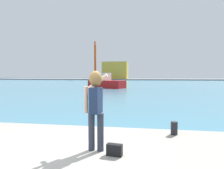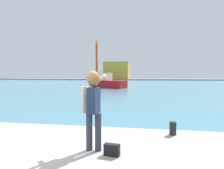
# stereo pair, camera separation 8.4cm
# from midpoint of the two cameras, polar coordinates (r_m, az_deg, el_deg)

# --- Properties ---
(ground_plane) EXTENTS (220.00, 220.00, 0.00)m
(ground_plane) POSITION_cam_midpoint_polar(r_m,az_deg,el_deg) (54.31, 7.24, 0.33)
(ground_plane) COLOR #334751
(harbor_water) EXTENTS (140.00, 100.00, 0.02)m
(harbor_water) POSITION_cam_midpoint_polar(r_m,az_deg,el_deg) (56.30, 7.32, 0.42)
(harbor_water) COLOR teal
(harbor_water) RESTS_ON ground_plane
(quay_promenade) EXTENTS (14.00, 4.00, 0.57)m
(quay_promenade) POSITION_cam_midpoint_polar(r_m,az_deg,el_deg) (5.05, -15.32, -19.95)
(quay_promenade) COLOR #9E998E
(quay_promenade) RESTS_ON ground_plane
(far_shore_dock) EXTENTS (140.00, 20.00, 0.48)m
(far_shore_dock) POSITION_cam_midpoint_polar(r_m,az_deg,el_deg) (96.27, 8.15, 1.49)
(far_shore_dock) COLOR gray
(far_shore_dock) RESTS_ON ground_plane
(person_photographer) EXTENTS (0.53, 0.56, 1.74)m
(person_photographer) POSITION_cam_midpoint_polar(r_m,az_deg,el_deg) (4.40, -5.25, -4.94)
(person_photographer) COLOR #2D3342
(person_photographer) RESTS_ON quay_promenade
(handbag) EXTENTS (0.34, 0.18, 0.24)m
(handbag) POSITION_cam_midpoint_polar(r_m,az_deg,el_deg) (4.33, 0.12, -17.99)
(handbag) COLOR black
(handbag) RESTS_ON quay_promenade
(harbor_bollard) EXTENTS (0.19, 0.19, 0.36)m
(harbor_bollard) POSITION_cam_midpoint_polar(r_m,az_deg,el_deg) (5.95, 16.76, -11.73)
(harbor_bollard) COLOR black
(harbor_bollard) RESTS_ON quay_promenade
(boat_moored) EXTENTS (6.86, 4.97, 2.57)m
(boat_moored) POSITION_cam_midpoint_polar(r_m,az_deg,el_deg) (34.71, -1.81, 0.56)
(boat_moored) COLOR #B21919
(boat_moored) RESTS_ON harbor_water
(warehouse_left) EXTENTS (11.16, 8.16, 7.72)m
(warehouse_left) POSITION_cam_midpoint_polar(r_m,az_deg,el_deg) (93.25, 0.92, 4.00)
(warehouse_left) COLOR gold
(warehouse_left) RESTS_ON far_shore_dock
(port_crane) EXTENTS (3.25, 10.63, 16.14)m
(port_crane) POSITION_cam_midpoint_polar(r_m,az_deg,el_deg) (93.30, -4.81, 7.65)
(port_crane) COLOR #D84C19
(port_crane) RESTS_ON far_shore_dock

